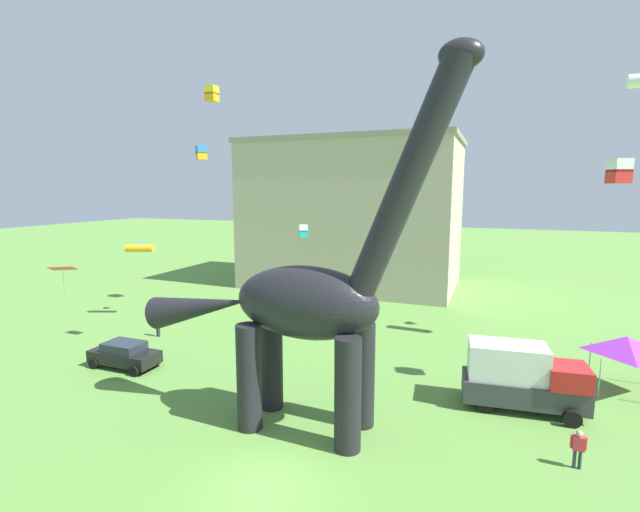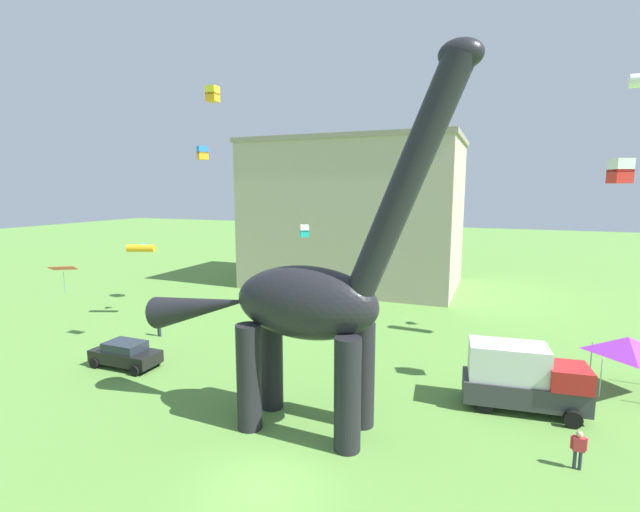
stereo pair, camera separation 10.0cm
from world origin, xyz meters
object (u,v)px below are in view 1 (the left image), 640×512
(parked_sedan_left, at_px, (124,354))
(person_far_spectator, at_px, (578,446))
(festival_canopy_tent, at_px, (627,345))
(kite_far_left, at_px, (201,153))
(kite_mid_center, at_px, (212,94))
(parked_box_truck, at_px, (521,376))
(kite_trailing, at_px, (63,269))
(kite_mid_right, at_px, (619,171))
(kite_high_left, at_px, (303,231))
(kite_far_right, at_px, (141,248))
(person_strolling_adult, at_px, (158,324))
(dinosaur_sculpture, at_px, (304,302))

(parked_sedan_left, relative_size, person_far_spectator, 2.72)
(festival_canopy_tent, bearing_deg, kite_far_left, 168.79)
(parked_sedan_left, distance_m, kite_mid_center, 16.28)
(festival_canopy_tent, bearing_deg, parked_box_truck, -141.13)
(kite_far_left, distance_m, kite_trailing, 23.55)
(parked_box_truck, relative_size, kite_mid_right, 5.07)
(kite_high_left, xyz_separation_m, kite_far_right, (-11.47, -7.11, -1.19))
(parked_box_truck, bearing_deg, kite_high_left, 137.00)
(kite_far_right, height_order, kite_mid_center, kite_mid_center)
(festival_canopy_tent, distance_m, kite_high_left, 24.40)
(person_far_spectator, xyz_separation_m, kite_high_left, (-18.98, 17.31, 6.12))
(person_strolling_adult, bearing_deg, kite_trailing, -25.99)
(festival_canopy_tent, relative_size, kite_mid_center, 3.59)
(kite_far_right, bearing_deg, kite_mid_right, -6.42)
(person_strolling_adult, xyz_separation_m, festival_canopy_tent, (29.22, 1.96, 1.61))
(kite_trailing, bearing_deg, person_strolling_adult, 119.24)
(person_far_spectator, bearing_deg, kite_trailing, -159.74)
(kite_far_left, bearing_deg, person_strolling_adult, -79.34)
(kite_far_left, bearing_deg, kite_mid_center, -50.85)
(dinosaur_sculpture, xyz_separation_m, kite_mid_right, (12.81, 7.51, 5.71))
(kite_mid_right, distance_m, kite_mid_center, 21.50)
(parked_box_truck, distance_m, kite_mid_right, 10.71)
(festival_canopy_tent, relative_size, kite_far_right, 1.39)
(kite_mid_right, relative_size, kite_far_right, 0.50)
(parked_sedan_left, distance_m, kite_mid_right, 28.24)
(kite_far_left, bearing_deg, dinosaur_sculpture, -43.54)
(dinosaur_sculpture, relative_size, person_strolling_adult, 10.26)
(person_strolling_adult, distance_m, kite_trailing, 16.26)
(dinosaur_sculpture, relative_size, person_far_spectator, 10.27)
(dinosaur_sculpture, distance_m, kite_high_left, 19.98)
(festival_canopy_tent, bearing_deg, kite_high_left, 158.61)
(parked_sedan_left, xyz_separation_m, parked_box_truck, (21.94, 3.06, 0.84))
(person_far_spectator, height_order, kite_mid_right, kite_mid_right)
(kite_far_right, height_order, kite_trailing, kite_trailing)
(kite_trailing, bearing_deg, kite_mid_right, 32.20)
(festival_canopy_tent, bearing_deg, person_strolling_adult, -176.16)
(dinosaur_sculpture, relative_size, parked_box_truck, 2.75)
(kite_high_left, bearing_deg, parked_sedan_left, -106.69)
(kite_mid_right, bearing_deg, kite_mid_center, -174.12)
(person_far_spectator, distance_m, kite_trailing, 20.79)
(parked_box_truck, height_order, person_strolling_adult, parked_box_truck)
(parked_sedan_left, height_order, kite_mid_right, kite_mid_right)
(person_strolling_adult, relative_size, kite_mid_right, 1.36)
(festival_canopy_tent, bearing_deg, person_far_spectator, -111.34)
(person_far_spectator, height_order, kite_high_left, kite_high_left)
(parked_box_truck, distance_m, kite_far_right, 29.50)
(kite_mid_right, xyz_separation_m, kite_trailing, (-20.48, -12.89, -3.84))
(dinosaur_sculpture, relative_size, kite_far_right, 7.00)
(kite_high_left, bearing_deg, person_far_spectator, -42.36)
(kite_far_right, xyz_separation_m, kite_mid_center, (11.40, -5.79, 10.21))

